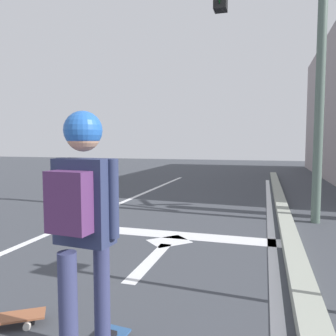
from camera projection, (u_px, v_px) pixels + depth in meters
lane_line_curbside at (276, 296)px, 3.15m from camera, size 0.12×20.00×0.01m
stop_bar at (164, 234)px, 5.28m from camera, size 3.59×0.40×0.01m
lane_arrow_stem at (150, 261)px, 4.09m from camera, size 0.16×1.40×0.01m
lane_arrow_head at (169, 241)px, 4.91m from camera, size 0.71×0.71×0.01m
curb_strip at (304, 293)px, 3.07m from camera, size 0.24×24.00×0.14m
skater at (83, 208)px, 2.03m from camera, size 0.44×0.60×1.57m
traffic_signal_mast at (277, 39)px, 5.99m from camera, size 3.63×0.34×5.05m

